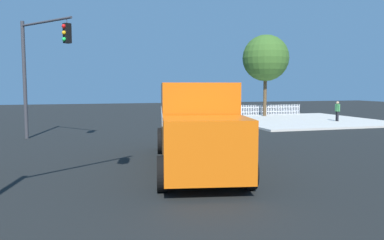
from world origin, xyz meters
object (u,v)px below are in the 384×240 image
Objects in this scene: delivery_truck at (194,122)px; shade_tree_near at (266,58)px; pedestrian_near_corner at (337,110)px; traffic_light_primary at (37,61)px.

shade_tree_near reaches higher than delivery_truck.
pedestrian_near_corner is at bearing -142.35° from delivery_truck.
traffic_light_primary reaches higher than delivery_truck.
shade_tree_near is (3.11, -6.35, 4.46)m from pedestrian_near_corner.
traffic_light_primary is at bearing 28.60° from shade_tree_near.
traffic_light_primary is 0.86× the size of shade_tree_near.
traffic_light_primary is at bearing -52.38° from delivery_truck.
delivery_truck is 10.59m from traffic_light_primary.
pedestrian_near_corner is at bearing 116.09° from shade_tree_near.
delivery_truck is at bearing 127.62° from traffic_light_primary.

